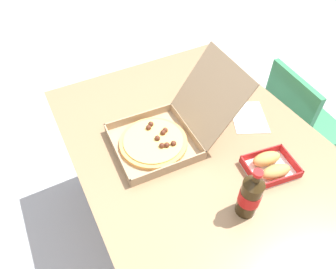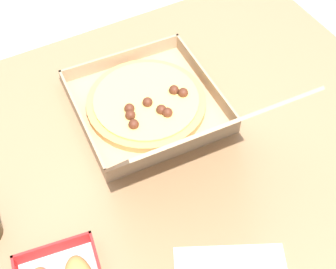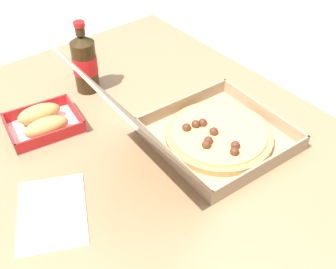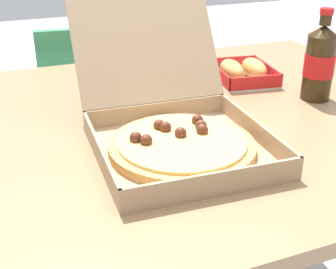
{
  "view_description": "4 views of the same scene",
  "coord_description": "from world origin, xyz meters",
  "px_view_note": "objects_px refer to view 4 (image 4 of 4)",
  "views": [
    {
      "loc": [
        0.7,
        -0.52,
        1.71
      ],
      "look_at": [
        -0.07,
        -0.11,
        0.79
      ],
      "focal_mm": 32.43,
      "sensor_mm": 36.0,
      "label": 1
    },
    {
      "loc": [
        0.23,
        0.5,
        1.57
      ],
      "look_at": [
        -0.06,
        -0.04,
        0.79
      ],
      "focal_mm": 48.79,
      "sensor_mm": 36.0,
      "label": 2
    },
    {
      "loc": [
        -0.65,
        0.46,
        1.49
      ],
      "look_at": [
        -0.02,
        -0.04,
        0.8
      ],
      "focal_mm": 44.76,
      "sensor_mm": 36.0,
      "label": 3
    },
    {
      "loc": [
        -0.4,
        -0.9,
        1.17
      ],
      "look_at": [
        -0.08,
        -0.11,
        0.77
      ],
      "focal_mm": 49.61,
      "sensor_mm": 36.0,
      "label": 4
    }
  ],
  "objects_px": {
    "paper_menu": "(135,78)",
    "chair": "(92,112)",
    "bread_side_box": "(243,71)",
    "pizza_box_open": "(174,123)",
    "cola_bottle": "(319,62)"
  },
  "relations": [
    {
      "from": "bread_side_box",
      "to": "paper_menu",
      "type": "relative_size",
      "value": 1.0
    },
    {
      "from": "pizza_box_open",
      "to": "bread_side_box",
      "type": "distance_m",
      "value": 0.45
    },
    {
      "from": "chair",
      "to": "bread_side_box",
      "type": "height_order",
      "value": "chair"
    },
    {
      "from": "chair",
      "to": "pizza_box_open",
      "type": "height_order",
      "value": "pizza_box_open"
    },
    {
      "from": "pizza_box_open",
      "to": "paper_menu",
      "type": "distance_m",
      "value": 0.42
    },
    {
      "from": "chair",
      "to": "cola_bottle",
      "type": "relative_size",
      "value": 3.71
    },
    {
      "from": "chair",
      "to": "bread_side_box",
      "type": "xyz_separation_m",
      "value": [
        0.31,
        -0.57,
        0.3
      ]
    },
    {
      "from": "bread_side_box",
      "to": "cola_bottle",
      "type": "xyz_separation_m",
      "value": [
        0.1,
        -0.19,
        0.07
      ]
    },
    {
      "from": "chair",
      "to": "bread_side_box",
      "type": "bearing_deg",
      "value": -60.95
    },
    {
      "from": "cola_bottle",
      "to": "paper_menu",
      "type": "height_order",
      "value": "cola_bottle"
    },
    {
      "from": "bread_side_box",
      "to": "paper_menu",
      "type": "bearing_deg",
      "value": 156.81
    },
    {
      "from": "paper_menu",
      "to": "chair",
      "type": "bearing_deg",
      "value": 120.52
    },
    {
      "from": "pizza_box_open",
      "to": "paper_menu",
      "type": "bearing_deg",
      "value": 82.75
    },
    {
      "from": "pizza_box_open",
      "to": "chair",
      "type": "bearing_deg",
      "value": 88.86
    },
    {
      "from": "cola_bottle",
      "to": "paper_menu",
      "type": "relative_size",
      "value": 1.07
    }
  ]
}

